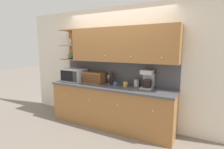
{
  "coord_description": "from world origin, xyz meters",
  "views": [
    {
      "loc": [
        1.79,
        -3.51,
        1.72
      ],
      "look_at": [
        0.0,
        -0.21,
        1.13
      ],
      "focal_mm": 28.0,
      "sensor_mm": 36.0,
      "label": 1
    }
  ],
  "objects_px": {
    "bread_box": "(95,77)",
    "mug": "(115,84)",
    "wine_bottle": "(112,78)",
    "microwave": "(74,75)",
    "mug_blue_second": "(125,84)",
    "wine_glass": "(109,77)",
    "storage_canister": "(136,83)",
    "coffee_maker": "(148,79)"
  },
  "relations": [
    {
      "from": "mug_blue_second",
      "to": "coffee_maker",
      "type": "distance_m",
      "value": 0.49
    },
    {
      "from": "mug",
      "to": "storage_canister",
      "type": "distance_m",
      "value": 0.44
    },
    {
      "from": "mug_blue_second",
      "to": "coffee_maker",
      "type": "height_order",
      "value": "coffee_maker"
    },
    {
      "from": "bread_box",
      "to": "wine_bottle",
      "type": "distance_m",
      "value": 0.43
    },
    {
      "from": "mug",
      "to": "storage_canister",
      "type": "height_order",
      "value": "storage_canister"
    },
    {
      "from": "wine_glass",
      "to": "storage_canister",
      "type": "xyz_separation_m",
      "value": [
        0.68,
        -0.0,
        -0.06
      ]
    },
    {
      "from": "microwave",
      "to": "mug",
      "type": "bearing_deg",
      "value": 0.7
    },
    {
      "from": "mug",
      "to": "mug_blue_second",
      "type": "bearing_deg",
      "value": 16.34
    },
    {
      "from": "wine_bottle",
      "to": "coffee_maker",
      "type": "distance_m",
      "value": 0.82
    },
    {
      "from": "mug",
      "to": "mug_blue_second",
      "type": "distance_m",
      "value": 0.21
    },
    {
      "from": "mug_blue_second",
      "to": "mug",
      "type": "bearing_deg",
      "value": -163.66
    },
    {
      "from": "bread_box",
      "to": "mug",
      "type": "bearing_deg",
      "value": -5.13
    },
    {
      "from": "wine_glass",
      "to": "mug",
      "type": "distance_m",
      "value": 0.34
    },
    {
      "from": "storage_canister",
      "to": "bread_box",
      "type": "bearing_deg",
      "value": -172.75
    },
    {
      "from": "bread_box",
      "to": "mug_blue_second",
      "type": "relative_size",
      "value": 4.37
    },
    {
      "from": "microwave",
      "to": "wine_bottle",
      "type": "relative_size",
      "value": 1.68
    },
    {
      "from": "bread_box",
      "to": "wine_glass",
      "type": "bearing_deg",
      "value": 22.56
    },
    {
      "from": "wine_glass",
      "to": "storage_canister",
      "type": "height_order",
      "value": "wine_glass"
    },
    {
      "from": "wine_glass",
      "to": "mug_blue_second",
      "type": "xyz_separation_m",
      "value": [
        0.48,
        -0.12,
        -0.09
      ]
    },
    {
      "from": "wine_bottle",
      "to": "storage_canister",
      "type": "bearing_deg",
      "value": 5.01
    },
    {
      "from": "mug",
      "to": "wine_glass",
      "type": "bearing_deg",
      "value": 146.77
    },
    {
      "from": "wine_bottle",
      "to": "coffee_maker",
      "type": "xyz_separation_m",
      "value": [
        0.82,
        -0.01,
        0.05
      ]
    },
    {
      "from": "wine_bottle",
      "to": "mug",
      "type": "relative_size",
      "value": 3.23
    },
    {
      "from": "coffee_maker",
      "to": "microwave",
      "type": "bearing_deg",
      "value": -175.9
    },
    {
      "from": "bread_box",
      "to": "wine_bottle",
      "type": "bearing_deg",
      "value": 10.2
    },
    {
      "from": "bread_box",
      "to": "mug_blue_second",
      "type": "xyz_separation_m",
      "value": [
        0.78,
        0.01,
        -0.08
      ]
    },
    {
      "from": "microwave",
      "to": "bread_box",
      "type": "bearing_deg",
      "value": 6.77
    },
    {
      "from": "mug",
      "to": "wine_bottle",
      "type": "bearing_deg",
      "value": 140.18
    },
    {
      "from": "bread_box",
      "to": "mug_blue_second",
      "type": "distance_m",
      "value": 0.78
    },
    {
      "from": "coffee_maker",
      "to": "wine_bottle",
      "type": "bearing_deg",
      "value": 179.13
    },
    {
      "from": "wine_bottle",
      "to": "storage_canister",
      "type": "distance_m",
      "value": 0.57
    },
    {
      "from": "mug",
      "to": "storage_canister",
      "type": "relative_size",
      "value": 0.63
    },
    {
      "from": "microwave",
      "to": "wine_bottle",
      "type": "bearing_deg",
      "value": 8.26
    },
    {
      "from": "storage_canister",
      "to": "coffee_maker",
      "type": "xyz_separation_m",
      "value": [
        0.26,
        -0.06,
        0.11
      ]
    },
    {
      "from": "wine_glass",
      "to": "storage_canister",
      "type": "distance_m",
      "value": 0.68
    },
    {
      "from": "microwave",
      "to": "storage_canister",
      "type": "height_order",
      "value": "microwave"
    },
    {
      "from": "storage_canister",
      "to": "wine_bottle",
      "type": "bearing_deg",
      "value": -174.99
    },
    {
      "from": "microwave",
      "to": "mug_blue_second",
      "type": "height_order",
      "value": "microwave"
    },
    {
      "from": "bread_box",
      "to": "storage_canister",
      "type": "relative_size",
      "value": 3.06
    },
    {
      "from": "mug",
      "to": "storage_canister",
      "type": "xyz_separation_m",
      "value": [
        0.41,
        0.18,
        0.03
      ]
    },
    {
      "from": "bread_box",
      "to": "wine_bottle",
      "type": "relative_size",
      "value": 1.5
    },
    {
      "from": "bread_box",
      "to": "mug",
      "type": "distance_m",
      "value": 0.58
    }
  ]
}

